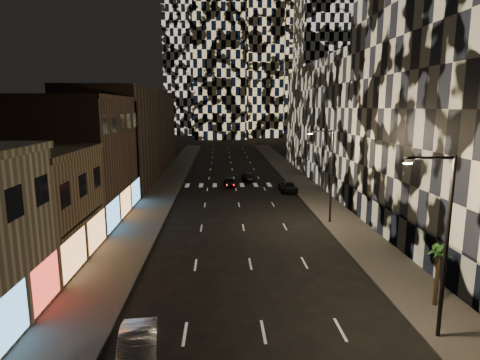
{
  "coord_description": "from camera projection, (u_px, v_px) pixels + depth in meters",
  "views": [
    {
      "loc": [
        -2.11,
        -7.68,
        11.35
      ],
      "look_at": [
        -0.69,
        21.42,
        6.0
      ],
      "focal_mm": 30.0,
      "sensor_mm": 36.0,
      "label": 1
    }
  ],
  "objects": [
    {
      "name": "retail_brown",
      "position": [
        74.0,
        160.0,
        40.71
      ],
      "size": [
        10.0,
        15.0,
        12.0
      ],
      "primitive_type": "cube",
      "color": "#4E392C",
      "rests_on": "ground"
    },
    {
      "name": "streetlight_far",
      "position": [
        329.0,
        170.0,
        38.61
      ],
      "size": [
        2.55,
        0.25,
        9.0
      ],
      "color": "black",
      "rests_on": "sidewalk_right"
    },
    {
      "name": "midrise_base",
      "position": [
        390.0,
        224.0,
        34.09
      ],
      "size": [
        0.6,
        25.0,
        3.0
      ],
      "primitive_type": "cube",
      "color": "#383838",
      "rests_on": "ground"
    },
    {
      "name": "midrise_filler_right",
      "position": [
        356.0,
        121.0,
        65.03
      ],
      "size": [
        16.0,
        40.0,
        18.0
      ],
      "primitive_type": "cube",
      "color": "#232326",
      "rests_on": "ground"
    },
    {
      "name": "streetlight_near",
      "position": [
        442.0,
        235.0,
        18.96
      ],
      "size": [
        2.55,
        0.25,
        9.0
      ],
      "color": "black",
      "rests_on": "sidewalk_right"
    },
    {
      "name": "car_silver_parked",
      "position": [
        138.0,
        352.0,
        17.53
      ],
      "size": [
        2.29,
        4.92,
        1.56
      ],
      "primitive_type": "imported",
      "rotation": [
        0.0,
        0.0,
        0.14
      ],
      "color": "gray",
      "rests_on": "ground"
    },
    {
      "name": "car_dark_midlane",
      "position": [
        230.0,
        182.0,
        57.62
      ],
      "size": [
        2.01,
        3.99,
        1.31
      ],
      "primitive_type": "imported",
      "rotation": [
        0.0,
        0.0,
        0.13
      ],
      "color": "black",
      "rests_on": "ground"
    },
    {
      "name": "car_dark_oncoming",
      "position": [
        248.0,
        176.0,
        62.44
      ],
      "size": [
        2.03,
        4.38,
        1.24
      ],
      "primitive_type": "imported",
      "rotation": [
        0.0,
        0.0,
        3.21
      ],
      "color": "black",
      "rests_on": "ground"
    },
    {
      "name": "retail_filler_left",
      "position": [
        131.0,
        133.0,
        66.56
      ],
      "size": [
        10.0,
        40.0,
        14.0
      ],
      "primitive_type": "cube",
      "color": "#4E392C",
      "rests_on": "ground"
    },
    {
      "name": "sidewalk_left",
      "position": [
        167.0,
        185.0,
        58.33
      ],
      "size": [
        4.0,
        120.0,
        0.15
      ],
      "primitive_type": "cube",
      "color": "#47443F",
      "rests_on": "ground"
    },
    {
      "name": "sidewalk_right",
      "position": [
        303.0,
        184.0,
        59.29
      ],
      "size": [
        4.0,
        120.0,
        0.15
      ],
      "primitive_type": "cube",
      "color": "#47443F",
      "rests_on": "ground"
    },
    {
      "name": "curb_right",
      "position": [
        289.0,
        184.0,
        59.19
      ],
      "size": [
        0.2,
        120.0,
        0.15
      ],
      "primitive_type": "cube",
      "color": "#4C4C47",
      "rests_on": "ground"
    },
    {
      "name": "curb_left",
      "position": [
        181.0,
        185.0,
        58.43
      ],
      "size": [
        0.2,
        120.0,
        0.15
      ],
      "primitive_type": "cube",
      "color": "#4C4C47",
      "rests_on": "ground"
    },
    {
      "name": "palm_tree",
      "position": [
        439.0,
        256.0,
        22.46
      ],
      "size": [
        1.83,
        1.81,
        3.59
      ],
      "color": "#47331E",
      "rests_on": "sidewalk_right"
    },
    {
      "name": "retail_tan",
      "position": [
        14.0,
        210.0,
        28.79
      ],
      "size": [
        10.0,
        10.0,
        8.0
      ],
      "primitive_type": "cube",
      "color": "#776347",
      "rests_on": "ground"
    },
    {
      "name": "car_dark_rightlane",
      "position": [
        288.0,
        187.0,
        54.14
      ],
      "size": [
        2.14,
        4.61,
        1.28
      ],
      "primitive_type": "imported",
      "rotation": [
        0.0,
        0.0,
        0.0
      ],
      "color": "black",
      "rests_on": "ground"
    },
    {
      "name": "tower_center_low",
      "position": [
        220.0,
        0.0,
        138.55
      ],
      "size": [
        18.0,
        18.0,
        95.0
      ],
      "primitive_type": "cube",
      "color": "black",
      "rests_on": "ground"
    }
  ]
}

